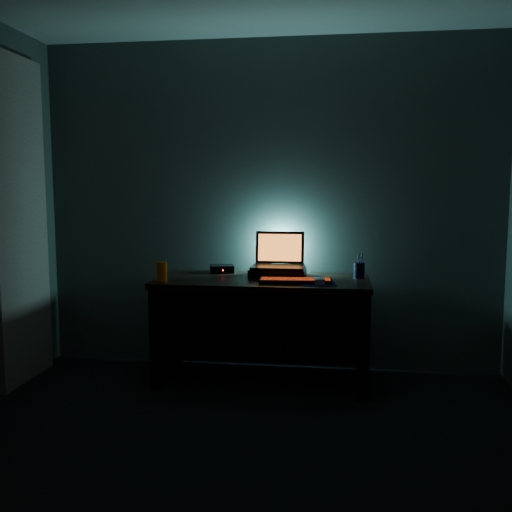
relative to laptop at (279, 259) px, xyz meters
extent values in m
cube|color=black|center=(-0.10, -1.78, -0.87)|extent=(3.50, 4.00, 0.00)
cube|color=#414B46|center=(-0.10, 0.22, 0.38)|extent=(3.50, 0.00, 2.50)
cube|color=black|center=(-0.10, -0.16, -0.14)|extent=(1.50, 0.70, 0.04)
cube|color=black|center=(-0.81, -0.16, -0.52)|extent=(0.06, 0.64, 0.71)
cube|color=black|center=(0.61, -0.16, -0.52)|extent=(0.06, 0.64, 0.71)
cube|color=black|center=(-0.10, 0.17, -0.52)|extent=(1.38, 0.02, 0.65)
cube|color=beige|center=(-1.81, -0.36, 0.28)|extent=(0.06, 0.65, 2.30)
cube|color=black|center=(0.00, -0.05, -0.09)|extent=(0.40, 0.30, 0.06)
cube|color=black|center=(0.00, -0.05, -0.05)|extent=(0.38, 0.26, 0.02)
cube|color=black|center=(0.00, 0.08, 0.08)|extent=(0.36, 0.05, 0.24)
cube|color=orange|center=(0.00, 0.07, 0.08)|extent=(0.32, 0.03, 0.20)
cube|color=black|center=(0.15, -0.32, -0.11)|extent=(0.50, 0.18, 0.03)
cube|color=red|center=(0.15, -0.32, -0.09)|extent=(0.47, 0.16, 0.00)
cube|color=navy|center=(0.30, -0.34, -0.12)|extent=(0.24, 0.23, 0.00)
cube|color=#939297|center=(0.30, -0.34, -0.10)|extent=(0.08, 0.12, 0.03)
cylinder|color=black|center=(0.58, -0.05, -0.06)|extent=(0.09, 0.09, 0.11)
cylinder|color=orange|center=(-0.78, -0.36, -0.05)|extent=(0.08, 0.08, 0.13)
cube|color=black|center=(-0.44, 0.07, -0.09)|extent=(0.20, 0.18, 0.06)
sphere|color=#FF0C07|center=(-0.42, 0.01, -0.09)|extent=(0.01, 0.01, 0.01)
camera|label=1|loc=(0.40, -4.12, 0.52)|focal=40.00mm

